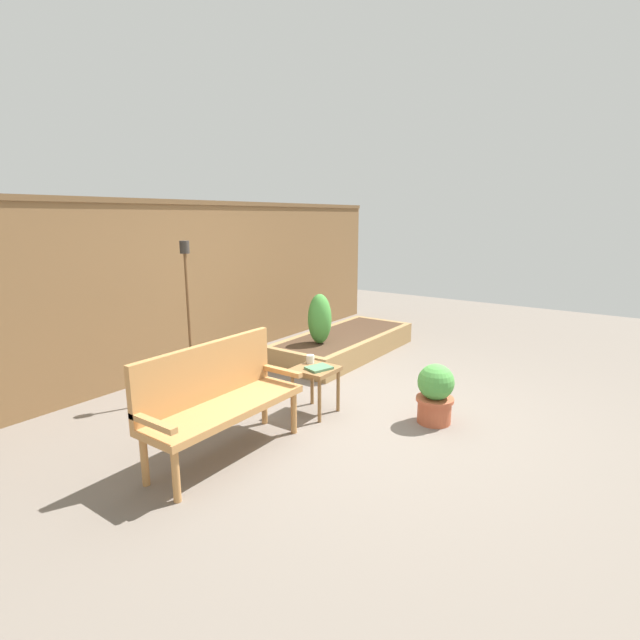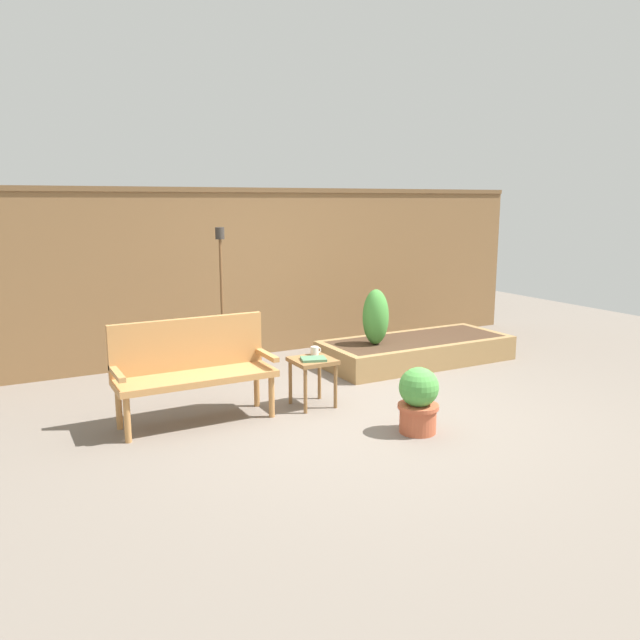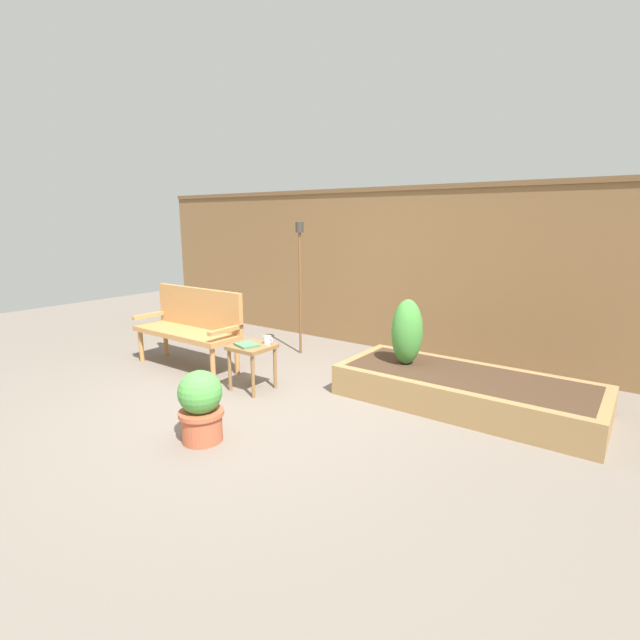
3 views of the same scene
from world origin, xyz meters
name	(u,v)px [view 2 (image 2 of 3)]	position (x,y,z in m)	size (l,w,h in m)	color
ground_plane	(357,411)	(0.00, 0.00, 0.00)	(14.00, 14.00, 0.00)	#70665B
fence_back	(252,272)	(0.00, 2.60, 1.09)	(8.40, 0.14, 2.16)	brown
garden_bench	(193,363)	(-1.46, 0.52, 0.54)	(1.44, 0.48, 0.94)	#B77F47
side_table	(313,367)	(-0.31, 0.35, 0.40)	(0.40, 0.40, 0.48)	olive
cup_on_table	(315,351)	(-0.21, 0.48, 0.52)	(0.11, 0.08, 0.08)	silver
book_on_table	(313,359)	(-0.33, 0.29, 0.49)	(0.24, 0.19, 0.02)	#4C7A56
potted_boxwood	(418,399)	(0.17, -0.73, 0.30)	(0.36, 0.36, 0.59)	#B75638
raised_planter_bed	(416,350)	(1.63, 1.23, 0.15)	(2.40, 1.00, 0.30)	#997547
shrub_near_bench	(376,317)	(1.01, 1.23, 0.63)	(0.31, 0.31, 0.67)	brown
tiki_torch	(221,276)	(-0.74, 1.70, 1.17)	(0.10, 0.10, 1.71)	brown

